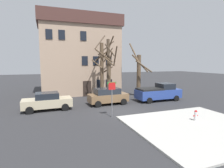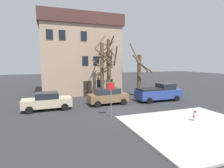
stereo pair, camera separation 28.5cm
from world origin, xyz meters
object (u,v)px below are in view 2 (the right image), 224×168
(tree_bare_end, at_px, (139,73))
(car_beige_sedan, at_px, (47,101))
(tree_bare_mid, at_px, (108,66))
(tree_bare_far, at_px, (109,76))
(pickup_truck_blue, at_px, (159,92))
(car_brown_wagon, at_px, (108,96))
(fire_hydrant, at_px, (195,115))
(tree_bare_near, at_px, (103,68))
(bicycle_leaning, at_px, (45,103))
(street_sign_pole, at_px, (111,93))
(building_main, at_px, (80,55))

(tree_bare_end, distance_m, car_beige_sedan, 12.29)
(tree_bare_mid, relative_size, tree_bare_far, 1.23)
(car_beige_sedan, height_order, pickup_truck_blue, pickup_truck_blue)
(tree_bare_end, bearing_deg, car_brown_wagon, -151.61)
(tree_bare_end, distance_m, fire_hydrant, 11.21)
(tree_bare_near, xyz_separation_m, tree_bare_end, (5.04, -0.18, -0.73))
(fire_hydrant, height_order, bicycle_leaning, bicycle_leaning)
(street_sign_pole, bearing_deg, fire_hydrant, -31.27)
(car_beige_sedan, xyz_separation_m, street_sign_pole, (5.03, -4.36, 1.23))
(fire_hydrant, bearing_deg, tree_bare_mid, 108.23)
(building_main, distance_m, tree_bare_far, 7.01)
(building_main, xyz_separation_m, street_sign_pole, (0.18, -13.04, -3.60))
(tree_bare_mid, distance_m, car_brown_wagon, 4.25)
(car_beige_sedan, xyz_separation_m, car_brown_wagon, (6.26, 0.15, 0.07))
(car_beige_sedan, bearing_deg, tree_bare_end, 14.76)
(tree_bare_mid, relative_size, street_sign_pole, 2.70)
(tree_bare_far, distance_m, street_sign_pole, 7.52)
(tree_bare_near, bearing_deg, fire_hydrant, -70.04)
(tree_bare_far, relative_size, car_beige_sedan, 1.42)
(pickup_truck_blue, relative_size, bicycle_leaning, 3.28)
(tree_bare_far, relative_size, fire_hydrant, 8.06)
(street_sign_pole, bearing_deg, pickup_truck_blue, 29.01)
(bicycle_leaning, bearing_deg, tree_bare_near, 13.73)
(tree_bare_mid, bearing_deg, tree_bare_near, 140.01)
(car_beige_sedan, bearing_deg, bicycle_leaning, 99.12)
(tree_bare_near, bearing_deg, tree_bare_mid, -39.99)
(car_brown_wagon, distance_m, street_sign_pole, 4.82)
(pickup_truck_blue, bearing_deg, tree_bare_far, 151.17)
(building_main, xyz_separation_m, tree_bare_end, (6.83, -5.60, -2.57))
(tree_bare_near, xyz_separation_m, pickup_truck_blue, (5.97, -3.42, -2.84))
(street_sign_pole, bearing_deg, car_beige_sedan, 139.05)
(pickup_truck_blue, xyz_separation_m, bicycle_leaning, (-12.87, 1.73, -0.63))
(car_beige_sedan, distance_m, fire_hydrant, 13.20)
(fire_hydrant, bearing_deg, tree_bare_end, 84.61)
(tree_bare_far, distance_m, car_beige_sedan, 8.11)
(street_sign_pole, bearing_deg, building_main, 90.79)
(tree_bare_mid, height_order, tree_bare_end, tree_bare_mid)
(tree_bare_far, xyz_separation_m, fire_hydrant, (3.30, -10.52, -2.39))
(tree_bare_near, xyz_separation_m, car_brown_wagon, (-0.39, -3.11, -2.92))
(building_main, height_order, tree_bare_mid, building_main)
(tree_bare_end, height_order, car_brown_wagon, tree_bare_end)
(tree_bare_near, distance_m, tree_bare_far, 1.27)
(building_main, height_order, tree_bare_near, building_main)
(tree_bare_near, relative_size, pickup_truck_blue, 1.42)
(tree_bare_mid, relative_size, tree_bare_end, 1.13)
(building_main, xyz_separation_m, pickup_truck_blue, (7.77, -8.83, -4.68))
(tree_bare_end, bearing_deg, building_main, 140.66)
(pickup_truck_blue, bearing_deg, tree_bare_mid, 151.31)
(tree_bare_far, height_order, bicycle_leaning, tree_bare_far)
(bicycle_leaning, bearing_deg, pickup_truck_blue, -7.68)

